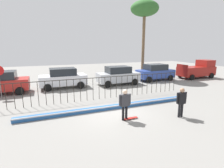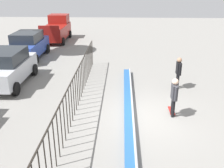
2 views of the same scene
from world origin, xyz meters
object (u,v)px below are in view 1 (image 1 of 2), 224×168
camera_operator (181,100)px  pickup_truck (198,70)px  palm_tree_tall (145,10)px  skateboarder (125,102)px  parked_car_white (63,78)px  parked_car_red (0,83)px  parked_car_silver (118,75)px  parked_car_blue (155,72)px  skateboard (131,118)px

camera_operator → pickup_truck: 14.34m
palm_tree_tall → skateboarder: bearing=-125.2°
camera_operator → parked_car_white: bearing=-11.2°
parked_car_red → pickup_truck: size_ratio=0.91×
skateboarder → parked_car_silver: parked_car_silver is taller
camera_operator → pickup_truck: bearing=-90.4°
parked_car_white → camera_operator: bearing=-64.0°
parked_car_silver → pickup_truck: 10.91m
skateboarder → pickup_truck: pickup_truck is taller
parked_car_silver → parked_car_blue: same height
parked_car_blue → parked_car_silver: bearing=-176.6°
parked_car_silver → palm_tree_tall: bearing=29.8°
camera_operator → skateboarder: bearing=36.1°
skateboarder → palm_tree_tall: (8.15, 11.58, 7.23)m
parked_car_white → palm_tree_tall: palm_tree_tall is taller
camera_operator → parked_car_white: (-5.27, 9.72, -0.03)m
camera_operator → parked_car_blue: size_ratio=0.39×
parked_car_red → palm_tree_tall: (15.41, 3.01, 7.27)m
skateboard → camera_operator: 2.99m
skateboard → parked_car_blue: bearing=47.8°
skateboard → parked_car_blue: (7.95, 8.98, 0.91)m
camera_operator → parked_car_red: 13.93m
camera_operator → parked_car_white: parked_car_white is taller
parked_car_white → parked_car_red: bearing=-178.2°
parked_car_red → palm_tree_tall: size_ratio=0.46×
parked_car_red → parked_car_blue: size_ratio=1.00×
camera_operator → parked_car_red: parked_car_red is taller
parked_car_red → pickup_truck: 21.44m
skateboarder → pickup_truck: bearing=18.1°
skateboarder → skateboard: skateboarder is taller
skateboard → parked_car_red: size_ratio=0.19×
skateboard → pickup_truck: size_ratio=0.17×
skateboard → parked_car_silver: size_ratio=0.19×
skateboarder → parked_car_silver: size_ratio=0.39×
skateboarder → pickup_truck: 16.43m
camera_operator → parked_car_blue: (5.21, 9.73, -0.03)m
skateboarder → camera_operator: 3.18m
parked_car_silver → palm_tree_tall: palm_tree_tall is taller
parked_car_white → pickup_truck: 16.39m
parked_car_silver → parked_car_blue: bearing=3.1°
parked_car_blue → palm_tree_tall: 7.73m
parked_car_white → parked_car_silver: bearing=-8.4°
parked_car_silver → skateboarder: bearing=-114.8°
parked_car_red → pickup_truck: bearing=-4.6°
camera_operator → pickup_truck: pickup_truck is taller
skateboarder → palm_tree_tall: size_ratio=0.18×
camera_operator → palm_tree_tall: 15.19m
skateboard → parked_car_white: 9.37m
parked_car_red → parked_car_blue: (15.55, 0.39, 0.00)m
camera_operator → pickup_truck: size_ratio=0.36×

